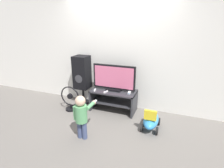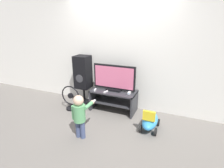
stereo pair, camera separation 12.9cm
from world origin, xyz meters
TOP-DOWN VIEW (x-y plane):
  - ground_plane at (0.00, 0.00)m, footprint 16.00×16.00m
  - wall_back at (0.00, 0.59)m, footprint 10.00×0.06m
  - tv_stand at (0.00, 0.25)m, footprint 1.02×0.51m
  - television at (0.00, 0.28)m, footprint 0.97×0.20m
  - game_console at (0.38, 0.24)m, footprint 0.05×0.16m
  - remote_primary at (-0.40, 0.11)m, footprint 0.07×0.13m
  - remote_secondary at (-0.13, 0.10)m, footprint 0.07×0.13m
  - child at (-0.15, -0.92)m, footprint 0.31×0.46m
  - speaker_tower at (-0.86, 0.37)m, footprint 0.35×0.34m
  - floor_fan at (-0.94, -0.09)m, footprint 0.48×0.25m
  - ride_on_toy at (0.93, -0.20)m, footprint 0.32×0.62m

SIDE VIEW (x-z plane):
  - ground_plane at x=0.00m, z-range 0.00..0.00m
  - ride_on_toy at x=0.93m, z-range -0.05..0.41m
  - floor_fan at x=-0.94m, z-range -0.03..0.55m
  - tv_stand at x=0.00m, z-range 0.08..0.56m
  - child at x=-0.15m, z-range 0.07..0.88m
  - remote_primary at x=-0.40m, z-range 0.49..0.51m
  - remote_secondary at x=-0.13m, z-range 0.49..0.51m
  - game_console at x=0.38m, z-range 0.49..0.53m
  - television at x=0.00m, z-range 0.48..1.07m
  - speaker_tower at x=-0.86m, z-range 0.18..1.38m
  - wall_back at x=0.00m, z-range 0.00..2.60m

